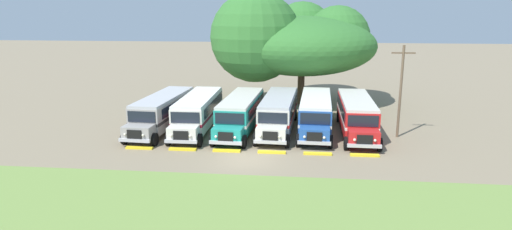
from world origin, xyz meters
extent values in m
plane|color=#84755B|center=(0.00, 0.00, 0.00)|extent=(220.00, 220.00, 0.00)
cube|color=olive|center=(0.00, -6.82, 0.00)|extent=(80.00, 8.10, 0.01)
cube|color=#9E9993|center=(-8.08, 7.70, 1.55)|extent=(3.08, 9.34, 2.10)
cube|color=#282828|center=(-8.08, 7.70, 1.38)|extent=(3.11, 9.36, 0.24)
cube|color=black|center=(-6.79, 7.91, 2.05)|extent=(0.55, 7.99, 0.80)
cube|color=black|center=(-9.33, 8.08, 2.05)|extent=(0.55, 7.99, 0.80)
cube|color=#B2B2B7|center=(-8.08, 7.70, 2.71)|extent=(3.00, 9.24, 0.22)
cube|color=#9E9993|center=(-8.42, 2.41, 1.02)|extent=(2.29, 1.54, 1.05)
cube|color=black|center=(-8.46, 1.67, 1.05)|extent=(1.10, 0.17, 0.70)
cube|color=#B7B7BC|center=(-8.47, 1.63, 0.62)|extent=(2.41, 0.35, 0.24)
cube|color=black|center=(-8.37, 3.08, 2.05)|extent=(2.20, 0.20, 0.84)
cube|color=#282828|center=(-7.78, 12.31, 1.45)|extent=(0.90, 0.12, 1.30)
sphere|color=#EAE5C6|center=(-7.77, 1.57, 1.05)|extent=(0.20, 0.20, 0.20)
sphere|color=#EAE5C6|center=(-9.17, 1.66, 1.05)|extent=(0.20, 0.20, 0.20)
cylinder|color=black|center=(-7.21, 2.43, 0.50)|extent=(0.34, 1.02, 1.00)
cylinder|color=black|center=(-9.61, 2.58, 0.50)|extent=(0.34, 1.02, 1.00)
cylinder|color=black|center=(-6.69, 10.61, 0.50)|extent=(0.34, 1.02, 1.00)
cylinder|color=black|center=(-9.08, 10.77, 0.50)|extent=(0.34, 1.02, 1.00)
cube|color=silver|center=(-5.06, 7.80, 1.55)|extent=(2.58, 9.22, 2.10)
cube|color=maroon|center=(-5.06, 7.80, 1.38)|extent=(2.61, 9.24, 0.24)
cube|color=black|center=(-3.79, 8.11, 2.05)|extent=(0.11, 8.00, 0.80)
cube|color=black|center=(-6.33, 8.09, 2.05)|extent=(0.11, 8.00, 0.80)
cube|color=silver|center=(-5.06, 7.80, 2.71)|extent=(2.50, 9.12, 0.22)
cube|color=silver|center=(-5.02, 2.50, 1.02)|extent=(2.21, 1.42, 1.05)
cube|color=black|center=(-5.01, 1.76, 1.05)|extent=(1.10, 0.11, 0.70)
cube|color=#B7B7BC|center=(-5.01, 1.72, 0.62)|extent=(2.40, 0.22, 0.24)
cube|color=black|center=(-5.02, 3.17, 2.05)|extent=(2.20, 0.08, 0.84)
cube|color=maroon|center=(-5.10, 12.42, 1.45)|extent=(0.90, 0.07, 1.30)
sphere|color=#EAE5C6|center=(-4.31, 1.72, 1.05)|extent=(0.20, 0.20, 0.20)
sphere|color=#EAE5C6|center=(-5.71, 1.71, 1.05)|extent=(0.20, 0.20, 0.20)
cylinder|color=black|center=(-3.82, 2.61, 0.50)|extent=(0.29, 1.00, 1.00)
cylinder|color=black|center=(-6.22, 2.59, 0.50)|extent=(0.29, 1.00, 1.00)
cylinder|color=black|center=(-3.89, 10.81, 0.50)|extent=(0.29, 1.00, 1.00)
cylinder|color=black|center=(-6.29, 10.79, 0.50)|extent=(0.29, 1.00, 1.00)
cube|color=teal|center=(-1.40, 7.83, 1.55)|extent=(3.00, 9.32, 2.10)
cube|color=white|center=(-1.40, 7.83, 1.38)|extent=(3.03, 9.34, 0.24)
cube|color=black|center=(-0.11, 8.06, 2.05)|extent=(0.47, 7.99, 0.80)
cube|color=black|center=(-2.65, 8.20, 2.05)|extent=(0.47, 7.99, 0.80)
cube|color=beige|center=(-1.40, 7.83, 2.71)|extent=(2.91, 9.22, 0.22)
cube|color=teal|center=(-1.69, 2.54, 1.02)|extent=(2.27, 1.52, 1.05)
cube|color=black|center=(-1.73, 1.80, 1.05)|extent=(1.10, 0.16, 0.70)
cube|color=#B7B7BC|center=(-1.73, 1.76, 0.62)|extent=(2.41, 0.33, 0.24)
cube|color=black|center=(-1.65, 3.21, 2.05)|extent=(2.20, 0.18, 0.84)
cube|color=white|center=(-1.15, 12.45, 1.45)|extent=(0.90, 0.11, 1.30)
sphere|color=#EAE5C6|center=(-1.03, 1.71, 1.05)|extent=(0.20, 0.20, 0.20)
sphere|color=#EAE5C6|center=(-2.43, 1.79, 1.05)|extent=(0.20, 0.20, 0.20)
cylinder|color=black|center=(-0.48, 2.58, 0.50)|extent=(0.33, 1.01, 1.00)
cylinder|color=black|center=(-2.88, 2.71, 0.50)|extent=(0.33, 1.01, 1.00)
cylinder|color=black|center=(-0.04, 10.76, 0.50)|extent=(0.33, 1.01, 1.00)
cylinder|color=black|center=(-2.43, 10.89, 0.50)|extent=(0.33, 1.01, 1.00)
cube|color=silver|center=(1.76, 8.32, 1.55)|extent=(2.97, 9.32, 2.10)
cube|color=red|center=(1.76, 8.32, 1.38)|extent=(3.00, 9.34, 0.24)
cube|color=black|center=(3.05, 8.55, 2.05)|extent=(0.45, 7.99, 0.80)
cube|color=black|center=(0.51, 8.68, 2.05)|extent=(0.45, 7.99, 0.80)
cube|color=#B2B2B7|center=(1.76, 8.32, 2.71)|extent=(2.89, 9.21, 0.22)
cube|color=silver|center=(1.49, 3.02, 1.02)|extent=(2.27, 1.51, 1.05)
cube|color=black|center=(1.45, 2.28, 1.05)|extent=(1.10, 0.16, 0.70)
cube|color=#B7B7BC|center=(1.45, 2.24, 0.62)|extent=(2.41, 0.32, 0.24)
cube|color=black|center=(1.53, 3.69, 2.05)|extent=(2.20, 0.17, 0.84)
cube|color=red|center=(2.00, 12.93, 1.45)|extent=(0.90, 0.11, 1.30)
sphere|color=#EAE5C6|center=(2.15, 2.20, 1.05)|extent=(0.20, 0.20, 0.20)
sphere|color=#EAE5C6|center=(0.75, 2.27, 1.05)|extent=(0.20, 0.20, 0.20)
cylinder|color=black|center=(2.69, 3.06, 0.50)|extent=(0.33, 1.01, 1.00)
cylinder|color=black|center=(0.30, 3.19, 0.50)|extent=(0.33, 1.01, 1.00)
cylinder|color=black|center=(3.12, 11.25, 0.50)|extent=(0.33, 1.01, 1.00)
cylinder|color=black|center=(0.72, 11.37, 0.50)|extent=(0.33, 1.01, 1.00)
cube|color=#23519E|center=(4.88, 8.45, 1.55)|extent=(2.88, 9.30, 2.10)
cube|color=silver|center=(4.88, 8.45, 1.38)|extent=(2.91, 9.32, 0.24)
cube|color=black|center=(6.16, 8.70, 2.05)|extent=(0.37, 7.99, 0.80)
cube|color=black|center=(3.62, 8.80, 2.05)|extent=(0.37, 7.99, 0.80)
cube|color=silver|center=(4.88, 8.45, 2.71)|extent=(2.80, 9.19, 0.22)
cube|color=#23519E|center=(4.66, 3.16, 1.02)|extent=(2.26, 1.49, 1.05)
cube|color=black|center=(4.62, 2.42, 1.05)|extent=(1.10, 0.15, 0.70)
cube|color=#B7B7BC|center=(4.62, 2.38, 0.62)|extent=(2.41, 0.30, 0.24)
cube|color=black|center=(4.68, 3.82, 2.05)|extent=(2.20, 0.15, 0.84)
cube|color=silver|center=(5.07, 13.07, 1.45)|extent=(0.90, 0.10, 1.30)
sphere|color=#EAE5C6|center=(5.32, 2.34, 1.05)|extent=(0.20, 0.20, 0.20)
sphere|color=#EAE5C6|center=(3.92, 2.40, 1.05)|extent=(0.20, 0.20, 0.20)
cylinder|color=black|center=(5.86, 3.20, 0.50)|extent=(0.32, 1.01, 1.00)
cylinder|color=black|center=(3.46, 3.31, 0.50)|extent=(0.32, 1.01, 1.00)
cylinder|color=black|center=(6.20, 11.40, 0.50)|extent=(0.32, 1.01, 1.00)
cylinder|color=black|center=(3.80, 11.50, 0.50)|extent=(0.32, 1.01, 1.00)
cube|color=red|center=(8.21, 8.10, 1.55)|extent=(2.62, 9.23, 2.10)
cube|color=white|center=(8.21, 8.10, 1.38)|extent=(2.65, 9.25, 0.24)
cube|color=black|center=(9.48, 8.38, 2.05)|extent=(0.15, 8.00, 0.80)
cube|color=black|center=(6.94, 8.42, 2.05)|extent=(0.15, 8.00, 0.80)
cube|color=beige|center=(8.21, 8.10, 2.71)|extent=(2.54, 9.13, 0.22)
cube|color=red|center=(8.14, 2.80, 1.02)|extent=(2.22, 1.43, 1.05)
cube|color=black|center=(8.13, 2.06, 1.05)|extent=(1.10, 0.11, 0.70)
cube|color=#B7B7BC|center=(8.12, 2.02, 0.62)|extent=(2.40, 0.23, 0.24)
cube|color=black|center=(8.14, 3.47, 2.05)|extent=(2.20, 0.09, 0.84)
cube|color=white|center=(8.27, 12.72, 1.45)|extent=(0.90, 0.07, 1.30)
sphere|color=#EAE5C6|center=(8.82, 2.00, 1.05)|extent=(0.20, 0.20, 0.20)
sphere|color=#EAE5C6|center=(7.42, 2.02, 1.05)|extent=(0.20, 0.20, 0.20)
cylinder|color=black|center=(9.34, 2.88, 0.50)|extent=(0.29, 1.00, 1.00)
cylinder|color=black|center=(6.94, 2.92, 0.50)|extent=(0.29, 1.00, 1.00)
cylinder|color=black|center=(9.45, 11.08, 0.50)|extent=(0.29, 1.00, 1.00)
cylinder|color=black|center=(7.05, 11.12, 0.50)|extent=(0.29, 1.00, 1.00)
cube|color=yellow|center=(-8.12, 1.62, 0.07)|extent=(2.00, 0.36, 0.15)
cube|color=yellow|center=(-4.87, 1.62, 0.07)|extent=(2.00, 0.36, 0.15)
cube|color=yellow|center=(-1.62, 1.62, 0.07)|extent=(2.00, 0.36, 0.15)
cube|color=yellow|center=(1.62, 1.62, 0.07)|extent=(2.00, 0.36, 0.15)
cube|color=yellow|center=(4.87, 1.62, 0.07)|extent=(2.00, 0.36, 0.15)
cube|color=yellow|center=(8.12, 1.62, 0.07)|extent=(2.00, 0.36, 0.15)
cylinder|color=brown|center=(3.60, 18.52, 1.97)|extent=(0.73, 0.73, 3.93)
ellipsoid|color=#33702D|center=(3.60, 18.52, 6.25)|extent=(15.46, 13.29, 6.18)
sphere|color=#33702D|center=(7.35, 20.10, 6.92)|extent=(7.01, 7.01, 7.01)
sphere|color=#33702D|center=(-1.15, 17.05, 7.22)|extent=(9.24, 9.24, 9.24)
sphere|color=#33702D|center=(3.60, 23.34, 7.16)|extent=(7.44, 7.44, 7.44)
cylinder|color=brown|center=(11.36, 6.75, 3.65)|extent=(0.20, 0.20, 7.31)
cube|color=brown|center=(11.36, 6.75, 6.71)|extent=(1.80, 0.12, 0.12)
camera|label=1|loc=(3.54, -27.88, 9.95)|focal=30.62mm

